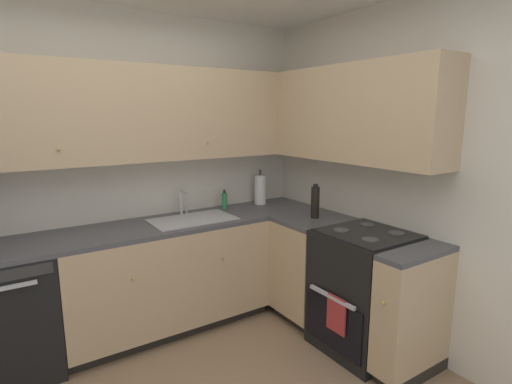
{
  "coord_description": "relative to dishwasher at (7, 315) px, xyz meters",
  "views": [
    {
      "loc": [
        -0.66,
        -1.57,
        1.75
      ],
      "look_at": [
        0.96,
        0.87,
        1.19
      ],
      "focal_mm": 28.12,
      "sensor_mm": 36.0,
      "label": 1
    }
  ],
  "objects": [
    {
      "name": "countertop_back",
      "position": [
        1.12,
        0.0,
        0.45
      ],
      "size": [
        2.84,
        0.6,
        0.03
      ],
      "primitive_type": "cube",
      "color": "#4C4C51",
      "rests_on": "lower_cabinets_back"
    },
    {
      "name": "oven_range",
      "position": [
        2.26,
        -1.1,
        0.02
      ],
      "size": [
        0.68,
        0.62,
        1.05
      ],
      "color": "black",
      "rests_on": "ground_plane"
    },
    {
      "name": "wall_back",
      "position": [
        0.68,
        0.33,
        0.85
      ],
      "size": [
        3.82,
        0.05,
        2.56
      ],
      "primitive_type": "cube",
      "color": "silver",
      "rests_on": "ground_plane"
    },
    {
      "name": "oil_bottle",
      "position": [
        2.24,
        -0.54,
        0.6
      ],
      "size": [
        0.07,
        0.07,
        0.29
      ],
      "color": "black",
      "rests_on": "countertop_right"
    },
    {
      "name": "countertop_right",
      "position": [
        2.24,
        -0.84,
        0.45
      ],
      "size": [
        0.6,
        1.33,
        0.03
      ],
      "color": "#4C4C51",
      "rests_on": "lower_cabinets_right"
    },
    {
      "name": "lower_cabinets_back",
      "position": [
        1.12,
        0.0,
        0.0
      ],
      "size": [
        1.64,
        0.62,
        0.86
      ],
      "color": "tan",
      "rests_on": "ground_plane"
    },
    {
      "name": "soap_bottle",
      "position": [
        1.78,
        0.18,
        0.54
      ],
      "size": [
        0.05,
        0.05,
        0.17
      ],
      "color": "#338C4C",
      "rests_on": "countertop_back"
    },
    {
      "name": "paper_towel_roll",
      "position": [
        2.16,
        0.16,
        0.61
      ],
      "size": [
        0.11,
        0.11,
        0.34
      ],
      "color": "white",
      "rests_on": "countertop_back"
    },
    {
      "name": "sink",
      "position": [
        1.36,
        -0.03,
        0.43
      ],
      "size": [
        0.68,
        0.4,
        0.1
      ],
      "color": "#B7B7BC",
      "rests_on": "countertop_back"
    },
    {
      "name": "faucet",
      "position": [
        1.36,
        0.18,
        0.6
      ],
      "size": [
        0.07,
        0.16,
        0.22
      ],
      "color": "silver",
      "rests_on": "countertop_back"
    },
    {
      "name": "upper_cabinets_right",
      "position": [
        2.38,
        -0.64,
        1.32
      ],
      "size": [
        0.32,
        1.88,
        0.73
      ],
      "color": "tan"
    },
    {
      "name": "wall_right",
      "position": [
        2.57,
        -1.42,
        0.85
      ],
      "size": [
        0.05,
        3.54,
        2.56
      ],
      "primitive_type": "cube",
      "color": "silver",
      "rests_on": "ground_plane"
    },
    {
      "name": "upper_cabinets_back",
      "position": [
        0.96,
        0.14,
        1.32
      ],
      "size": [
        2.52,
        0.34,
        0.73
      ],
      "color": "tan"
    },
    {
      "name": "dishwasher",
      "position": [
        0.0,
        0.0,
        0.0
      ],
      "size": [
        0.6,
        0.63,
        0.86
      ],
      "color": "black",
      "rests_on": "ground_plane"
    },
    {
      "name": "lower_cabinets_right",
      "position": [
        2.24,
        -0.84,
        0.0
      ],
      "size": [
        0.62,
        1.33,
        0.86
      ],
      "color": "tan",
      "rests_on": "ground_plane"
    }
  ]
}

